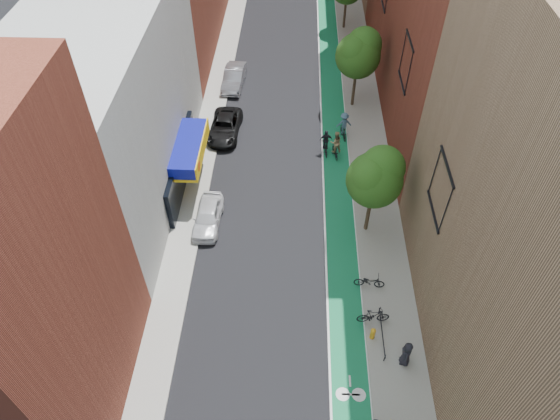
# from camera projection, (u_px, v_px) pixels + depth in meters

# --- Properties ---
(ground) EXTENTS (160.00, 160.00, 0.00)m
(ground) POSITION_uv_depth(u_px,v_px,m) (271.00, 373.00, 25.48)
(ground) COLOR black
(ground) RESTS_ON ground
(bike_lane) EXTENTS (2.00, 68.00, 0.01)m
(bike_lane) POSITION_uv_depth(u_px,v_px,m) (332.00, 92.00, 43.41)
(bike_lane) COLOR #157846
(bike_lane) RESTS_ON ground
(sidewalk_left) EXTENTS (2.00, 68.00, 0.15)m
(sidewalk_left) POSITION_uv_depth(u_px,v_px,m) (218.00, 89.00, 43.62)
(sidewalk_left) COLOR gray
(sidewalk_left) RESTS_ON ground
(sidewalk_right) EXTENTS (3.00, 68.00, 0.15)m
(sidewalk_right) POSITION_uv_depth(u_px,v_px,m) (361.00, 92.00, 43.29)
(sidewalk_right) COLOR gray
(sidewalk_right) RESTS_ON ground
(building_left_white) EXTENTS (8.00, 20.00, 12.00)m
(building_left_white) POSITION_uv_depth(u_px,v_px,m) (106.00, 111.00, 31.16)
(building_left_white) COLOR silver
(building_left_white) RESTS_ON ground
(tree_near) EXTENTS (3.40, 3.36, 6.42)m
(tree_near) POSITION_uv_depth(u_px,v_px,m) (376.00, 176.00, 28.93)
(tree_near) COLOR #332619
(tree_near) RESTS_ON ground
(tree_mid) EXTENTS (3.55, 3.53, 6.74)m
(tree_mid) POSITION_uv_depth(u_px,v_px,m) (359.00, 52.00, 38.48)
(tree_mid) COLOR #332619
(tree_mid) RESTS_ON ground
(parked_car_white) EXTENTS (1.79, 4.17, 1.40)m
(parked_car_white) POSITION_uv_depth(u_px,v_px,m) (208.00, 216.00, 32.16)
(parked_car_white) COLOR silver
(parked_car_white) RESTS_ON ground
(parked_car_black) EXTENTS (2.50, 4.99, 1.36)m
(parked_car_black) POSITION_uv_depth(u_px,v_px,m) (225.00, 127.00, 38.83)
(parked_car_black) COLOR black
(parked_car_black) RESTS_ON ground
(parked_car_silver) EXTENTS (1.91, 4.72, 1.52)m
(parked_car_silver) POSITION_uv_depth(u_px,v_px,m) (234.00, 77.00, 43.66)
(parked_car_silver) COLOR gray
(parked_car_silver) RESTS_ON ground
(cyclist_lane_near) EXTENTS (0.98, 1.59, 2.12)m
(cyclist_lane_near) POSITION_uv_depth(u_px,v_px,m) (336.00, 145.00, 36.80)
(cyclist_lane_near) COLOR black
(cyclist_lane_near) RESTS_ON ground
(cyclist_lane_mid) EXTENTS (0.97, 1.62, 1.96)m
(cyclist_lane_mid) POSITION_uv_depth(u_px,v_px,m) (326.00, 145.00, 37.19)
(cyclist_lane_mid) COLOR black
(cyclist_lane_mid) RESTS_ON ground
(cyclist_lane_far) EXTENTS (1.28, 1.64, 2.16)m
(cyclist_lane_far) POSITION_uv_depth(u_px,v_px,m) (344.00, 126.00, 38.33)
(cyclist_lane_far) COLOR black
(cyclist_lane_far) RESTS_ON ground
(parked_bike_mid) EXTENTS (1.85, 0.68, 1.09)m
(parked_bike_mid) POSITION_uv_depth(u_px,v_px,m) (373.00, 316.00, 27.00)
(parked_bike_mid) COLOR black
(parked_bike_mid) RESTS_ON sidewalk_right
(parked_bike_far) EXTENTS (1.81, 0.76, 0.93)m
(parked_bike_far) POSITION_uv_depth(u_px,v_px,m) (369.00, 281.00, 28.69)
(parked_bike_far) COLOR black
(parked_bike_far) RESTS_ON sidewalk_right
(pedestrian) EXTENTS (0.65, 0.90, 1.71)m
(pedestrian) POSITION_uv_depth(u_px,v_px,m) (406.00, 354.00, 25.12)
(pedestrian) COLOR black
(pedestrian) RESTS_ON sidewalk_right
(fire_hydrant) EXTENTS (0.28, 0.28, 0.81)m
(fire_hydrant) POSITION_uv_depth(u_px,v_px,m) (373.00, 333.00, 26.41)
(fire_hydrant) COLOR gold
(fire_hydrant) RESTS_ON sidewalk_right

